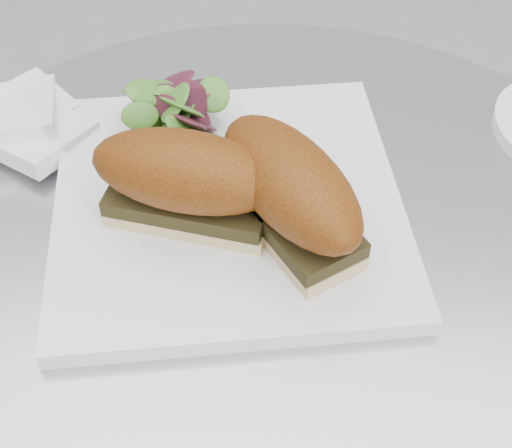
% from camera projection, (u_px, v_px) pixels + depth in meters
% --- Properties ---
extents(table, '(0.70, 0.70, 0.73)m').
position_uv_depth(table, '(268.00, 414.00, 0.74)').
color(table, '#B8BBC0').
rests_on(table, ground).
extents(plate, '(0.33, 0.33, 0.02)m').
position_uv_depth(plate, '(228.00, 202.00, 0.60)').
color(plate, white).
rests_on(plate, table).
extents(sandwich_left, '(0.16, 0.09, 0.08)m').
position_uv_depth(sandwich_left, '(187.00, 180.00, 0.54)').
color(sandwich_left, '#CFBB81').
rests_on(sandwich_left, plate).
extents(sandwich_right, '(0.15, 0.17, 0.08)m').
position_uv_depth(sandwich_right, '(290.00, 190.00, 0.54)').
color(sandwich_right, '#CFBB81').
rests_on(sandwich_right, plate).
extents(salad, '(0.09, 0.09, 0.05)m').
position_uv_depth(salad, '(176.00, 115.00, 0.62)').
color(salad, '#539932').
rests_on(salad, plate).
extents(napkin, '(0.14, 0.14, 0.02)m').
position_uv_depth(napkin, '(22.00, 133.00, 0.66)').
color(napkin, white).
rests_on(napkin, table).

